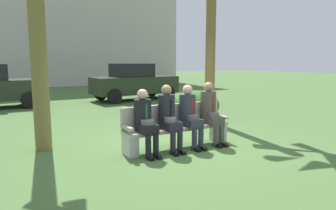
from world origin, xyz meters
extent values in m
plane|color=#466734|center=(0.00, 0.00, 0.00)|extent=(80.00, 80.00, 0.00)
cube|color=#B7AD9E|center=(-0.15, -0.15, 0.42)|extent=(2.37, 0.44, 0.07)
cube|color=#B7AD9E|center=(-0.15, 0.04, 0.68)|extent=(2.37, 0.06, 0.45)
cube|color=#B7AD9E|center=(-1.30, -0.15, 0.55)|extent=(0.08, 0.44, 0.06)
cube|color=#B7AD9E|center=(0.99, -0.15, 0.55)|extent=(0.08, 0.44, 0.06)
cube|color=silver|center=(-1.24, -0.15, 0.19)|extent=(0.20, 0.37, 0.38)
cube|color=silver|center=(0.93, -0.15, 0.19)|extent=(0.20, 0.37, 0.38)
cube|color=black|center=(-0.95, -0.32, 0.53)|extent=(0.32, 0.38, 0.16)
cylinder|color=black|center=(-1.03, -0.51, 0.23)|extent=(0.11, 0.11, 0.45)
cylinder|color=black|center=(-0.87, -0.51, 0.23)|extent=(0.11, 0.11, 0.45)
cube|color=black|center=(-1.03, -0.57, 0.04)|extent=(0.09, 0.22, 0.07)
cube|color=black|center=(-0.87, -0.57, 0.04)|extent=(0.09, 0.22, 0.07)
cylinder|color=black|center=(-0.95, -0.13, 0.82)|extent=(0.34, 0.34, 0.48)
cube|color=#144C3D|center=(-0.95, -0.30, 0.84)|extent=(0.05, 0.01, 0.31)
sphere|color=tan|center=(-0.95, -0.13, 1.16)|extent=(0.21, 0.21, 0.21)
cylinder|color=slate|center=(-0.96, -0.34, 0.66)|extent=(0.24, 0.24, 0.09)
cube|color=#23232D|center=(-0.42, -0.32, 0.53)|extent=(0.32, 0.38, 0.16)
cylinder|color=#23232D|center=(-0.50, -0.51, 0.23)|extent=(0.11, 0.11, 0.45)
cylinder|color=#23232D|center=(-0.34, -0.51, 0.23)|extent=(0.11, 0.11, 0.45)
cube|color=black|center=(-0.50, -0.57, 0.04)|extent=(0.09, 0.22, 0.07)
cube|color=black|center=(-0.34, -0.57, 0.04)|extent=(0.09, 0.22, 0.07)
cylinder|color=#23232D|center=(-0.42, -0.13, 0.85)|extent=(0.34, 0.34, 0.55)
cube|color=black|center=(-0.42, -0.30, 0.87)|extent=(0.05, 0.01, 0.35)
sphere|color=#9E7556|center=(-0.42, -0.13, 1.22)|extent=(0.21, 0.21, 0.21)
cylinder|color=slate|center=(-0.45, -0.34, 0.66)|extent=(0.24, 0.24, 0.09)
cube|color=#2D3342|center=(0.09, -0.32, 0.53)|extent=(0.32, 0.38, 0.16)
cylinder|color=#2D3342|center=(0.01, -0.51, 0.23)|extent=(0.11, 0.11, 0.45)
cylinder|color=#2D3342|center=(0.17, -0.51, 0.23)|extent=(0.11, 0.11, 0.45)
cube|color=black|center=(0.01, -0.57, 0.04)|extent=(0.09, 0.22, 0.07)
cube|color=black|center=(0.17, -0.57, 0.04)|extent=(0.09, 0.22, 0.07)
cylinder|color=#2D3342|center=(0.09, -0.13, 0.84)|extent=(0.34, 0.34, 0.53)
cube|color=maroon|center=(0.09, -0.30, 0.86)|extent=(0.05, 0.01, 0.34)
sphere|color=tan|center=(0.09, -0.13, 1.20)|extent=(0.21, 0.21, 0.21)
cylinder|color=#595959|center=(0.09, -0.34, 0.66)|extent=(0.24, 0.24, 0.09)
cube|color=#4C473D|center=(0.65, -0.32, 0.53)|extent=(0.32, 0.38, 0.16)
cylinder|color=#4C473D|center=(0.57, -0.51, 0.23)|extent=(0.11, 0.11, 0.45)
cylinder|color=#4C473D|center=(0.73, -0.51, 0.23)|extent=(0.11, 0.11, 0.45)
cube|color=black|center=(0.57, -0.57, 0.04)|extent=(0.09, 0.22, 0.07)
cube|color=black|center=(0.73, -0.57, 0.04)|extent=(0.09, 0.22, 0.07)
cylinder|color=#4C473D|center=(0.65, -0.13, 0.86)|extent=(0.34, 0.34, 0.56)
cube|color=maroon|center=(0.65, -0.30, 0.88)|extent=(0.05, 0.01, 0.36)
sphere|color=#9E7556|center=(0.65, -0.13, 1.24)|extent=(0.21, 0.21, 0.21)
cylinder|color=#5C5C5C|center=(0.63, -0.34, 0.66)|extent=(0.24, 0.24, 0.09)
cylinder|color=brown|center=(2.09, 1.62, 2.39)|extent=(0.28, 0.28, 4.78)
cylinder|color=brown|center=(-2.59, 1.12, 2.17)|extent=(0.32, 0.32, 4.34)
ellipsoid|color=#346927|center=(1.96, 2.10, 0.46)|extent=(1.46, 1.34, 0.91)
cylinder|color=black|center=(-2.04, 8.79, 0.32)|extent=(0.64, 0.15, 0.64)
cylinder|color=black|center=(-2.07, 7.24, 0.32)|extent=(0.64, 0.15, 0.64)
cube|color=#232D1E|center=(2.47, 7.60, 0.70)|extent=(3.96, 1.73, 0.76)
cube|color=black|center=(2.33, 7.59, 1.38)|extent=(1.76, 1.43, 0.60)
cylinder|color=black|center=(3.80, 8.44, 0.32)|extent=(0.65, 0.17, 0.64)
cylinder|color=black|center=(3.87, 6.88, 0.32)|extent=(0.65, 0.17, 0.64)
cylinder|color=black|center=(1.08, 8.32, 0.32)|extent=(0.65, 0.17, 0.64)
cylinder|color=black|center=(1.15, 6.76, 0.32)|extent=(0.65, 0.17, 0.64)
cube|color=#BBB1AD|center=(2.77, 20.60, 5.05)|extent=(15.82, 7.36, 10.10)
camera|label=1|loc=(-3.57, -5.44, 1.80)|focal=33.06mm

